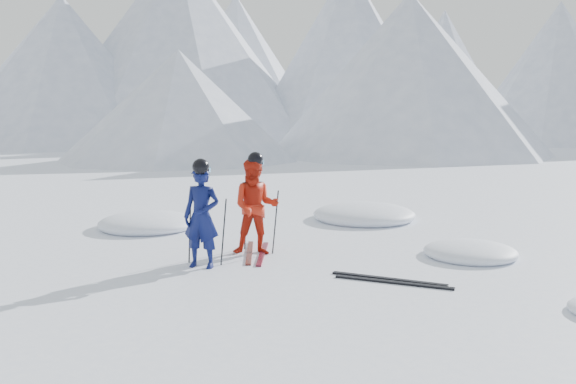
% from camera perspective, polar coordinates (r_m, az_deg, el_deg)
% --- Properties ---
extents(ground, '(160.00, 160.00, 0.00)m').
position_cam_1_polar(ground, '(9.36, 7.76, -7.50)').
color(ground, white).
rests_on(ground, ground).
extents(skier_blue, '(0.62, 0.44, 1.60)m').
position_cam_1_polar(skier_blue, '(9.54, -8.09, -2.32)').
color(skier_blue, '#0B1247').
rests_on(skier_blue, ground).
extents(skier_red, '(0.97, 0.86, 1.64)m').
position_cam_1_polar(skier_red, '(10.34, -3.05, -1.38)').
color(skier_red, red).
rests_on(skier_red, ground).
extents(pole_blue_left, '(0.11, 0.08, 1.06)m').
position_cam_1_polar(pole_blue_left, '(9.86, -9.17, -3.59)').
color(pole_blue_left, black).
rests_on(pole_blue_left, ground).
extents(pole_blue_right, '(0.11, 0.07, 1.06)m').
position_cam_1_polar(pole_blue_right, '(9.69, -6.05, -3.73)').
color(pole_blue_right, black).
rests_on(pole_blue_right, ground).
extents(pole_red_left, '(0.11, 0.09, 1.09)m').
position_cam_1_polar(pole_red_left, '(10.73, -3.96, -2.54)').
color(pole_red_left, black).
rests_on(pole_red_left, ground).
extents(pole_red_right, '(0.11, 0.08, 1.09)m').
position_cam_1_polar(pole_red_right, '(10.40, -1.19, -2.84)').
color(pole_red_right, black).
rests_on(pole_red_right, ground).
extents(ski_worn_left, '(0.74, 1.60, 0.03)m').
position_cam_1_polar(ski_worn_left, '(10.54, -3.62, -5.67)').
color(ski_worn_left, black).
rests_on(ski_worn_left, ground).
extents(ski_worn_right, '(0.63, 1.64, 0.03)m').
position_cam_1_polar(ski_worn_right, '(10.44, -2.41, -5.78)').
color(ski_worn_right, black).
rests_on(ski_worn_right, ground).
extents(ski_loose_a, '(1.70, 0.21, 0.03)m').
position_cam_1_polar(ski_loose_a, '(9.01, 9.38, -8.03)').
color(ski_loose_a, black).
rests_on(ski_loose_a, ground).
extents(ski_loose_b, '(1.70, 0.15, 0.03)m').
position_cam_1_polar(ski_loose_b, '(8.85, 9.83, -8.33)').
color(ski_loose_b, black).
rests_on(ski_loose_b, ground).
extents(snow_lumps, '(9.91, 6.98, 0.51)m').
position_cam_1_polar(snow_lumps, '(12.66, 1.99, -3.50)').
color(snow_lumps, white).
rests_on(snow_lumps, ground).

